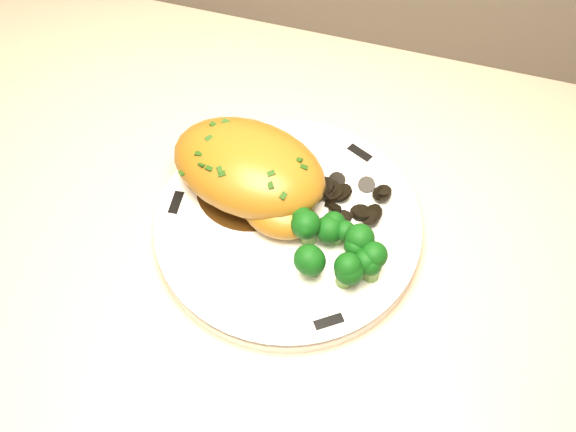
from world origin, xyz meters
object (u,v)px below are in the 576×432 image
(counter, at_px, (43,327))
(plate, at_px, (288,227))
(broccoli_florets, at_px, (340,249))
(chicken_breast, at_px, (252,173))

(counter, bearing_deg, plate, 3.18)
(broccoli_florets, bearing_deg, plate, 153.81)
(counter, height_order, broccoli_florets, counter)
(counter, xyz_separation_m, broccoli_florets, (0.45, -0.01, 0.45))
(counter, relative_size, broccoli_florets, 21.31)
(counter, height_order, chicken_breast, counter)
(counter, relative_size, plate, 7.40)
(counter, xyz_separation_m, plate, (0.39, 0.02, 0.42))
(chicken_breast, relative_size, broccoli_florets, 1.95)
(counter, bearing_deg, broccoli_florets, -0.91)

